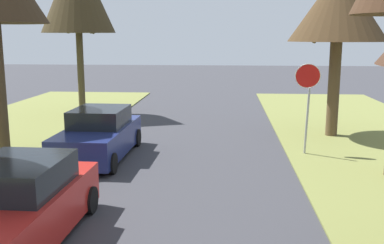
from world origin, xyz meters
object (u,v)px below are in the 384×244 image
stop_sign_far (308,89)px  street_tree_right_far (339,6)px  parked_sedan_red (16,208)px  parked_sedan_navy (99,135)px

stop_sign_far → street_tree_right_far: (1.50, 2.91, 2.75)m
parked_sedan_red → street_tree_right_far: bearing=51.3°
parked_sedan_red → stop_sign_far: bearing=47.3°
street_tree_right_far → parked_sedan_navy: size_ratio=1.42×
street_tree_right_far → stop_sign_far: bearing=-117.2°
stop_sign_far → parked_sedan_red: bearing=-132.7°
parked_sedan_red → parked_sedan_navy: same height
street_tree_right_far → parked_sedan_red: (-7.95, -9.91, -4.20)m
stop_sign_far → street_tree_right_far: 4.27m
parked_sedan_red → parked_sedan_navy: size_ratio=1.00×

